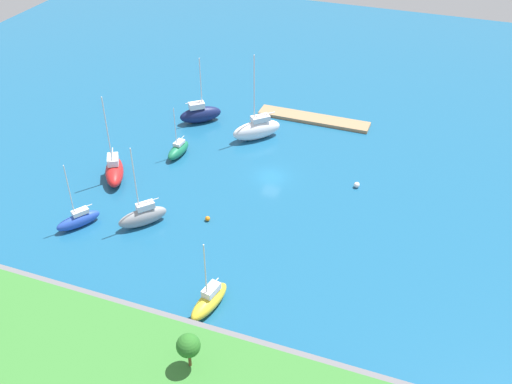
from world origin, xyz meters
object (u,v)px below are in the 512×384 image
sailboat_green_inner_mooring (178,150)px  sailboat_navy_far_north (200,114)px  pier_dock (314,119)px  park_tree_east (188,346)px  sailboat_red_center_basin (114,171)px  mooring_buoy_white (357,185)px  sailboat_blue_far_south (78,220)px  sailboat_gray_lone_south (143,216)px  sailboat_yellow_off_beacon (209,300)px  mooring_buoy_orange (208,219)px  sailboat_white_by_breakwater (257,129)px

sailboat_green_inner_mooring → sailboat_navy_far_north: sailboat_navy_far_north is taller
pier_dock → park_tree_east: 52.92m
sailboat_red_center_basin → mooring_buoy_white: sailboat_red_center_basin is taller
sailboat_blue_far_south → mooring_buoy_white: (-30.98, -20.51, -0.60)m
sailboat_green_inner_mooring → sailboat_red_center_basin: sailboat_red_center_basin is taller
pier_dock → park_tree_east: size_ratio=4.77×
park_tree_east → mooring_buoy_white: (-8.10, -35.99, -3.68)m
park_tree_east → pier_dock: bearing=-87.0°
sailboat_gray_lone_south → sailboat_navy_far_north: (4.60, -27.20, 0.13)m
pier_dock → sailboat_yellow_off_beacon: sailboat_yellow_off_beacon is taller
park_tree_east → sailboat_green_inner_mooring: size_ratio=0.48×
mooring_buoy_white → mooring_buoy_orange: bearing=40.5°
sailboat_white_by_breakwater → mooring_buoy_orange: (-1.30, 21.78, -1.33)m
pier_dock → sailboat_red_center_basin: size_ratio=1.43×
sailboat_gray_lone_south → sailboat_blue_far_south: bearing=-26.1°
sailboat_white_by_breakwater → mooring_buoy_orange: bearing=49.1°
park_tree_east → sailboat_blue_far_south: 27.80m
pier_dock → sailboat_gray_lone_south: bearing=69.6°
park_tree_east → sailboat_navy_far_north: sailboat_navy_far_north is taller
sailboat_gray_lone_south → sailboat_white_by_breakwater: sailboat_white_by_breakwater is taller
pier_dock → sailboat_green_inner_mooring: 23.83m
sailboat_navy_far_north → mooring_buoy_white: sailboat_navy_far_north is taller
pier_dock → sailboat_yellow_off_beacon: bearing=91.2°
park_tree_east → sailboat_red_center_basin: sailboat_red_center_basin is taller
sailboat_red_center_basin → sailboat_gray_lone_south: 11.81m
mooring_buoy_orange → sailboat_yellow_off_beacon: bearing=115.0°
sailboat_blue_far_south → sailboat_green_inner_mooring: 20.02m
sailboat_gray_lone_south → mooring_buoy_white: bearing=167.9°
sailboat_green_inner_mooring → mooring_buoy_orange: 16.75m
pier_dock → sailboat_red_center_basin: (21.58, 26.36, 1.09)m
pier_dock → sailboat_white_by_breakwater: sailboat_white_by_breakwater is taller
sailboat_green_inner_mooring → mooring_buoy_white: 26.85m
park_tree_east → sailboat_red_center_basin: 35.95m
sailboat_blue_far_south → sailboat_red_center_basin: size_ratio=0.72×
sailboat_yellow_off_beacon → sailboat_green_inner_mooring: (16.89, -26.60, -0.10)m
sailboat_white_by_breakwater → sailboat_red_center_basin: bearing=5.4°
sailboat_green_inner_mooring → sailboat_blue_far_south: bearing=-8.1°
sailboat_navy_far_north → mooring_buoy_white: 29.79m
sailboat_red_center_basin → sailboat_blue_far_south: bearing=-23.1°
sailboat_red_center_basin → pier_dock: bearing=110.2°
mooring_buoy_white → mooring_buoy_orange: (16.27, 13.92, -0.08)m
sailboat_red_center_basin → sailboat_white_by_breakwater: sailboat_white_by_breakwater is taller
sailboat_blue_far_south → mooring_buoy_white: bearing=156.5°
sailboat_blue_far_south → sailboat_gray_lone_south: 8.08m
park_tree_east → sailboat_blue_far_south: size_ratio=0.42×
sailboat_red_center_basin → sailboat_navy_far_north: bearing=137.0°
sailboat_gray_lone_south → sailboat_navy_far_north: size_ratio=1.03×
mooring_buoy_white → mooring_buoy_orange: size_ratio=1.26×
sailboat_green_inner_mooring → mooring_buoy_white: (-26.83, -0.93, -0.55)m
mooring_buoy_white → sailboat_blue_far_south: bearing=33.5°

